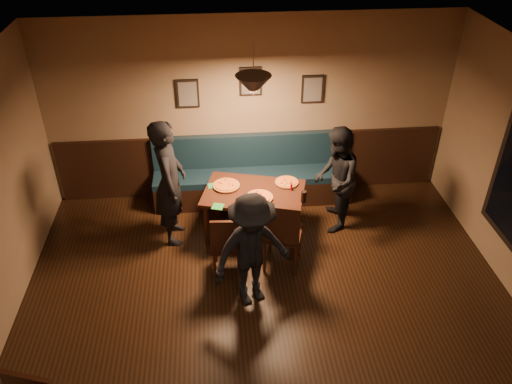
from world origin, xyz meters
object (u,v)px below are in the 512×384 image
chair_near_left (228,242)px  chair_near_right (283,232)px  booth_bench (253,172)px  tabasco_bottle (291,186)px  diner_right (336,180)px  soda_glass (304,197)px  dining_table (254,213)px  diner_left (170,183)px  diner_front (252,251)px

chair_near_left → chair_near_right: bearing=9.8°
booth_bench → chair_near_left: booth_bench is taller
chair_near_left → chair_near_right: 0.71m
chair_near_left → tabasco_bottle: bearing=43.0°
diner_right → soda_glass: diner_right is taller
dining_table → chair_near_left: (-0.38, -0.74, 0.11)m
dining_table → tabasco_bottle: size_ratio=10.68×
diner_left → tabasco_bottle: 1.64m
chair_near_left → diner_right: size_ratio=0.60×
chair_near_left → soda_glass: size_ratio=5.84×
booth_bench → diner_right: bearing=-34.7°
diner_right → chair_near_right: bearing=-35.2°
diner_left → tabasco_bottle: diner_left is taller
diner_front → booth_bench: bearing=62.9°
booth_bench → soda_glass: size_ratio=18.68×
diner_left → chair_near_left: bearing=-136.7°
diner_right → soda_glass: bearing=-40.4°
booth_bench → dining_table: 0.88m
dining_table → diner_front: bearing=-80.9°
chair_near_left → diner_left: diner_left is taller
soda_glass → tabasco_bottle: 0.31m
booth_bench → diner_front: (-0.19, -2.14, 0.25)m
dining_table → soda_glass: soda_glass is taller
dining_table → diner_right: (1.15, 0.11, 0.42)m
dining_table → tabasco_bottle: tabasco_bottle is taller
chair_near_right → tabasco_bottle: size_ratio=8.40×
diner_right → tabasco_bottle: bearing=-67.9°
diner_right → tabasco_bottle: (-0.64, -0.11, 0.00)m
diner_front → soda_glass: size_ratio=9.37×
diner_front → tabasco_bottle: diner_front is taller
dining_table → chair_near_left: bearing=-102.6°
chair_near_left → chair_near_right: chair_near_right is taller
chair_near_left → diner_front: bearing=-60.8°
dining_table → tabasco_bottle: (0.52, -0.00, 0.42)m
chair_near_left → diner_left: bearing=137.0°
diner_left → diner_right: size_ratio=1.16×
chair_near_left → diner_front: size_ratio=0.62×
diner_left → diner_right: bearing=-88.2°
booth_bench → diner_left: (-1.18, -0.83, 0.40)m
booth_bench → chair_near_left: size_ratio=3.20×
booth_bench → diner_left: 1.49m
chair_near_left → diner_right: (1.54, 0.85, 0.31)m
chair_near_right → diner_left: size_ratio=0.58×
soda_glass → tabasco_bottle: soda_glass is taller
diner_right → booth_bench: bearing=-112.8°
chair_near_right → soda_glass: bearing=66.3°
diner_left → soda_glass: size_ratio=11.27×
diner_front → diner_right: bearing=25.2°
booth_bench → diner_left: size_ratio=1.66×
diner_front → tabasco_bottle: size_ratio=11.98×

